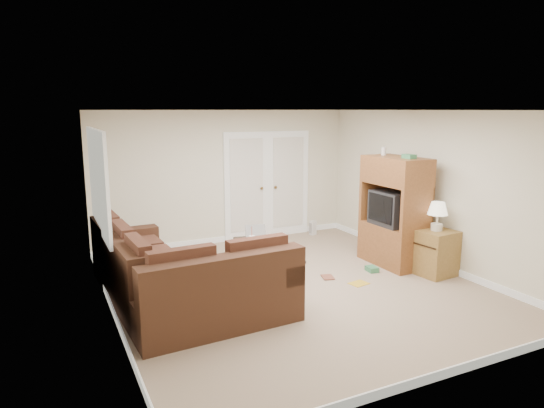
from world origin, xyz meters
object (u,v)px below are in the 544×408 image
tv_armoire (394,211)px  side_cabinet (435,249)px  coffee_table (258,258)px  sectional_sofa (172,280)px

tv_armoire → side_cabinet: tv_armoire is taller
coffee_table → tv_armoire: (2.21, -0.50, 0.64)m
sectional_sofa → side_cabinet: bearing=-10.7°
coffee_table → side_cabinet: bearing=-14.7°
sectional_sofa → side_cabinet: size_ratio=2.66×
tv_armoire → coffee_table: bearing=167.0°
sectional_sofa → side_cabinet: (3.95, -0.52, 0.05)m
sectional_sofa → side_cabinet: side_cabinet is taller
tv_armoire → side_cabinet: 0.89m
coffee_table → side_cabinet: size_ratio=1.08×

